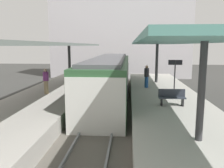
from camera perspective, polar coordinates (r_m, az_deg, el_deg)
ground_plane at (r=13.29m, az=-2.27°, el=-8.80°), size 80.00×80.00×0.00m
platform_left at (r=14.08m, az=-17.93°, el=-6.10°), size 4.40×28.00×1.00m
platform_right at (r=13.28m, az=14.36°, el=-6.86°), size 4.40×28.00×1.00m
track_ballast at (r=13.26m, az=-2.27°, el=-8.39°), size 3.20×28.00×0.20m
rail_near_side at (r=13.31m, az=-5.39°, el=-7.60°), size 0.08×28.00×0.14m
rail_far_side at (r=13.15m, az=0.87°, el=-7.76°), size 0.08×28.00×0.14m
commuter_train at (r=17.55m, az=-0.56°, el=1.45°), size 2.78×15.19×3.10m
canopy_left at (r=14.90m, az=-16.62°, el=9.07°), size 4.18×21.00×3.29m
canopy_right at (r=14.15m, az=13.99°, el=9.77°), size 4.18×21.00×3.43m
platform_bench at (r=12.78m, az=14.39°, el=-3.03°), size 1.40×0.41×0.86m
platform_sign at (r=15.98m, az=15.11°, el=3.58°), size 0.90×0.08×2.21m
passenger_near_bench at (r=15.85m, az=-15.80°, el=0.74°), size 0.36×0.36×1.66m
passenger_mid_platform at (r=17.76m, az=8.41°, el=1.92°), size 0.36×0.36×1.68m
station_building_backdrop at (r=32.60m, az=2.14°, el=11.73°), size 18.00×6.00×11.00m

